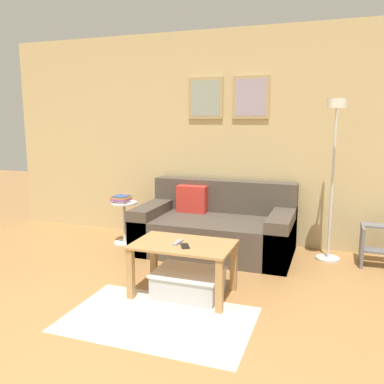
{
  "coord_description": "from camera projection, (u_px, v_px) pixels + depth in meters",
  "views": [
    {
      "loc": [
        1.48,
        -1.52,
        1.5
      ],
      "look_at": [
        0.27,
        1.91,
        0.85
      ],
      "focal_mm": 38.0,
      "sensor_mm": 36.0,
      "label": 1
    }
  ],
  "objects": [
    {
      "name": "wall_back",
      "position": [
        210.0,
        137.0,
        5.01
      ],
      "size": [
        5.6,
        0.09,
        2.55
      ],
      "color": "tan",
      "rests_on": "ground_plane"
    },
    {
      "name": "area_rug",
      "position": [
        158.0,
        319.0,
        3.09
      ],
      "size": [
        1.42,
        0.9,
        0.01
      ],
      "primitive_type": "cube",
      "color": "beige",
      "rests_on": "ground_plane"
    },
    {
      "name": "couch",
      "position": [
        215.0,
        228.0,
        4.66
      ],
      "size": [
        1.73,
        0.96,
        0.78
      ],
      "color": "#4C4238",
      "rests_on": "ground_plane"
    },
    {
      "name": "coffee_table",
      "position": [
        183.0,
        254.0,
        3.48
      ],
      "size": [
        0.85,
        0.54,
        0.46
      ],
      "color": "#AD7F4C",
      "rests_on": "ground_plane"
    },
    {
      "name": "storage_bin",
      "position": [
        188.0,
        283.0,
        3.5
      ],
      "size": [
        0.58,
        0.44,
        0.22
      ],
      "color": "#B2B2B7",
      "rests_on": "ground_plane"
    },
    {
      "name": "floor_lamp",
      "position": [
        334.0,
        159.0,
        4.1
      ],
      "size": [
        0.26,
        0.48,
        1.7
      ],
      "color": "silver",
      "rests_on": "ground_plane"
    },
    {
      "name": "side_table",
      "position": [
        124.0,
        219.0,
        4.95
      ],
      "size": [
        0.32,
        0.32,
        0.52
      ],
      "color": "white",
      "rests_on": "ground_plane"
    },
    {
      "name": "book_stack",
      "position": [
        121.0,
        199.0,
        4.89
      ],
      "size": [
        0.24,
        0.2,
        0.08
      ],
      "color": "silver",
      "rests_on": "side_table"
    },
    {
      "name": "remote_control",
      "position": [
        178.0,
        242.0,
        3.46
      ],
      "size": [
        0.05,
        0.15,
        0.02
      ],
      "primitive_type": "cube",
      "rotation": [
        0.0,
        0.0,
        -0.07
      ],
      "color": "#99999E",
      "rests_on": "coffee_table"
    },
    {
      "name": "cell_phone",
      "position": [
        185.0,
        246.0,
        3.38
      ],
      "size": [
        0.12,
        0.15,
        0.01
      ],
      "primitive_type": "cube",
      "rotation": [
        0.0,
        0.0,
        0.48
      ],
      "color": "black",
      "rests_on": "coffee_table"
    },
    {
      "name": "step_stool",
      "position": [
        382.0,
        245.0,
        4.2
      ],
      "size": [
        0.41,
        0.37,
        0.42
      ],
      "color": "slate",
      "rests_on": "ground_plane"
    }
  ]
}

